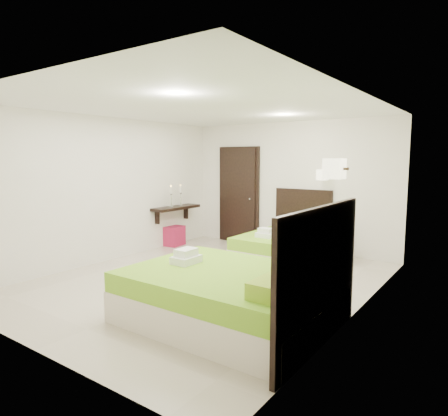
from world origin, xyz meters
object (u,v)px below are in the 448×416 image
Objects in this scene: bed_single at (282,244)px; nightstand at (336,252)px; ottoman at (172,236)px; bed_double at (234,294)px.

nightstand is at bearing 24.51° from bed_single.
ottoman is (-2.51, -0.25, -0.09)m from bed_single.
bed_single is at bearing -136.85° from nightstand.
bed_single is 0.89× the size of bed_double.
bed_double is at bearing -71.38° from nightstand.
nightstand is (0.00, 3.29, -0.15)m from bed_double.
bed_single is 4.82× the size of ottoman.
bed_single is 3.02m from bed_double.
ottoman is (-3.39, -0.64, 0.02)m from nightstand.
bed_double is 3.30m from nightstand.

